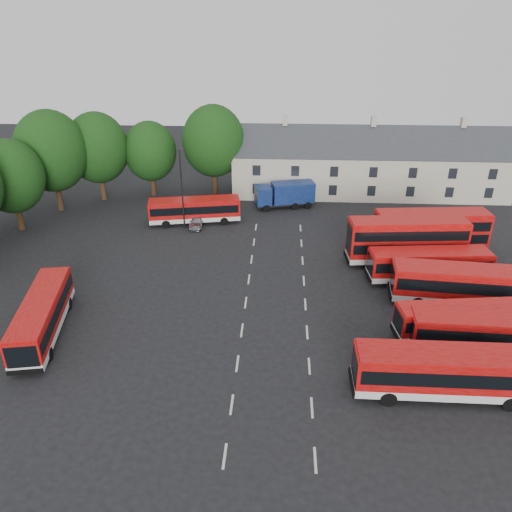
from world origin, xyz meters
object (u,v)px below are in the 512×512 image
object	(u,v)px
silver_car	(197,221)
lamppost	(182,187)
bus_west	(42,313)
box_truck	(286,194)
bus_row_a	(448,370)
bus_dd_south	(407,239)

from	to	relation	value
silver_car	lamppost	distance (m)	4.42
bus_west	box_truck	bearing A→B (deg)	-43.78
box_truck	lamppost	xyz separation A→B (m)	(-11.22, -7.09, 3.05)
silver_car	box_truck	bearing A→B (deg)	34.52
lamppost	silver_car	bearing A→B (deg)	23.95
box_truck	lamppost	world-z (taller)	lamppost
bus_row_a	lamppost	xyz separation A→B (m)	(-21.38, 25.60, 2.84)
bus_row_a	lamppost	world-z (taller)	lamppost
bus_west	silver_car	bearing A→B (deg)	-31.75
bus_west	box_truck	xyz separation A→B (m)	(18.12, 27.55, -0.02)
box_truck	bus_row_a	bearing A→B (deg)	-87.03
bus_dd_south	box_truck	bearing A→B (deg)	123.74
box_truck	lamppost	size ratio (longest dim) A/B	0.83
silver_car	bus_row_a	bearing A→B (deg)	-51.29
silver_car	lamppost	size ratio (longest dim) A/B	0.41
bus_dd_south	box_truck	world-z (taller)	bus_dd_south
bus_row_a	silver_car	world-z (taller)	bus_row_a
lamppost	bus_west	bearing A→B (deg)	-108.64
bus_row_a	silver_car	xyz separation A→B (m)	(-20.08, 26.18, -1.34)
box_truck	lamppost	bearing A→B (deg)	-162.01
bus_dd_south	bus_row_a	bearing A→B (deg)	-99.02
bus_west	lamppost	distance (m)	21.80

